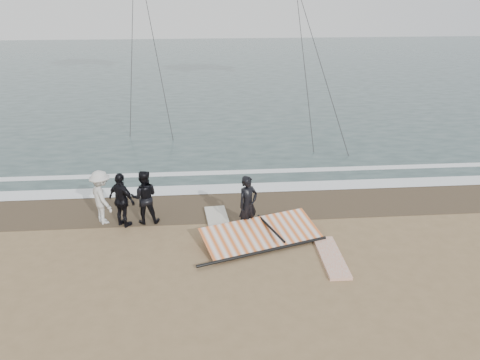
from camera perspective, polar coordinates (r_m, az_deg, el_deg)
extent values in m
plane|color=#8C704C|center=(13.21, 3.39, -11.43)|extent=(120.00, 120.00, 0.00)
cube|color=#233838|center=(44.45, -2.63, 13.22)|extent=(120.00, 54.00, 0.02)
cube|color=#4C3D2B|center=(17.09, 1.31, -2.92)|extent=(120.00, 2.80, 0.01)
cube|color=white|center=(18.34, 0.86, -0.97)|extent=(120.00, 0.90, 0.01)
cube|color=white|center=(19.90, 0.38, 1.00)|extent=(120.00, 0.45, 0.01)
imported|color=black|center=(14.86, 0.96, -3.00)|extent=(0.83, 0.75, 1.91)
cube|color=silver|center=(14.11, 11.06, -9.21)|extent=(0.66, 2.25, 0.09)
cube|color=beige|center=(15.55, -2.57, -5.51)|extent=(0.94, 2.72, 0.11)
imported|color=black|center=(15.75, -11.58, -2.05)|extent=(0.93, 0.74, 1.85)
imported|color=black|center=(15.67, -14.20, -2.40)|extent=(1.15, 1.03, 1.87)
imported|color=silver|center=(16.08, -16.50, -2.04)|extent=(1.22, 1.38, 1.85)
cube|color=black|center=(15.21, 1.53, -6.21)|extent=(2.56, 1.33, 0.10)
cube|color=orange|center=(14.59, 2.59, -6.45)|extent=(3.90, 2.45, 0.39)
cylinder|color=black|center=(14.02, 2.97, -8.68)|extent=(4.05, 1.38, 0.10)
cylinder|color=black|center=(14.55, 3.77, -5.88)|extent=(0.63, 1.76, 0.08)
cylinder|color=#262626|center=(27.04, 7.71, 15.00)|extent=(0.04, 0.04, 13.53)
cylinder|color=#262626|center=(26.91, 9.46, 14.86)|extent=(0.04, 0.04, 14.03)
cylinder|color=#262626|center=(28.21, -13.00, 17.33)|extent=(0.04, 0.04, 12.85)
cylinder|color=#262626|center=(27.70, -10.68, 17.42)|extent=(0.04, 0.04, 13.53)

